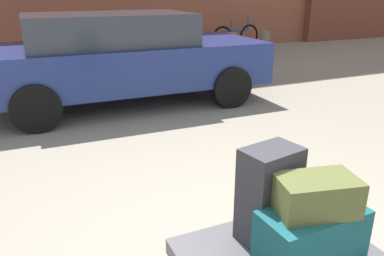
{
  "coord_description": "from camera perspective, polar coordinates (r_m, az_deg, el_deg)",
  "views": [
    {
      "loc": [
        -1.19,
        -1.46,
        1.76
      ],
      "look_at": [
        0.0,
        1.2,
        0.69
      ],
      "focal_mm": 35.65,
      "sensor_mm": 36.0,
      "label": 1
    }
  ],
  "objects": [
    {
      "name": "bicycle_leaning",
      "position": [
        12.02,
        6.59,
        13.39
      ],
      "size": [
        1.75,
        0.31,
        0.96
      ],
      "color": "black",
      "rests_on": "ground_plane"
    },
    {
      "name": "duffel_bag_teal_rear_left",
      "position": [
        2.25,
        17.37,
        -15.13
      ],
      "size": [
        0.59,
        0.32,
        0.31
      ],
      "primitive_type": "cube",
      "rotation": [
        0.0,
        0.0,
        0.04
      ],
      "color": "#144C51",
      "rests_on": "luggage_cart"
    },
    {
      "name": "suitcase_charcoal_stacked_top",
      "position": [
        2.3,
        11.42,
        -9.73
      ],
      "size": [
        0.37,
        0.28,
        0.58
      ],
      "primitive_type": "cube",
      "rotation": [
        0.0,
        0.0,
        0.18
      ],
      "color": "#2D2D33",
      "rests_on": "luggage_cart"
    },
    {
      "name": "bollard_kerb_far",
      "position": [
        10.68,
        10.78,
        12.23
      ],
      "size": [
        0.25,
        0.25,
        0.7
      ],
      "primitive_type": "cylinder",
      "color": "#72665B",
      "rests_on": "ground_plane"
    },
    {
      "name": "bollard_kerb_mid",
      "position": [
        10.14,
        5.91,
        12.06
      ],
      "size": [
        0.25,
        0.25,
        0.7
      ],
      "primitive_type": "cylinder",
      "color": "#72665B",
      "rests_on": "ground_plane"
    },
    {
      "name": "duffel_bag_olive_topmost_pile",
      "position": [
        2.12,
        18.08,
        -9.51
      ],
      "size": [
        0.46,
        0.34,
        0.2
      ],
      "primitive_type": "cube",
      "rotation": [
        0.0,
        0.0,
        -0.23
      ],
      "color": "#4C5128",
      "rests_on": "duffel_bag_teal_rear_left"
    },
    {
      "name": "bollard_kerb_near",
      "position": [
        9.46,
        -2.51,
        11.57
      ],
      "size": [
        0.25,
        0.25,
        0.7
      ],
      "primitive_type": "cylinder",
      "color": "#72665B",
      "rests_on": "ground_plane"
    },
    {
      "name": "parked_car",
      "position": [
        6.17,
        -10.39,
        10.5
      ],
      "size": [
        4.33,
        1.97,
        1.42
      ],
      "color": "navy",
      "rests_on": "ground_plane"
    }
  ]
}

